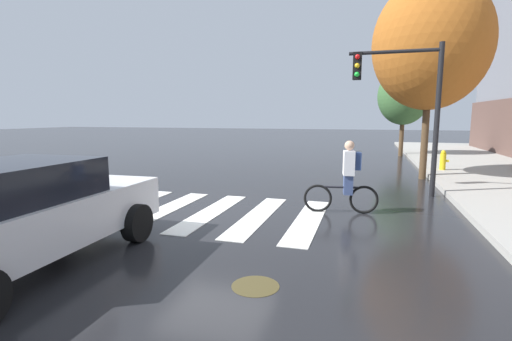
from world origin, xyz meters
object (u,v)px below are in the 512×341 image
(street_tree_near, at_px, (431,44))
(manhole_cover, at_px, (255,286))
(sedan_near, at_px, (19,214))
(fire_hydrant, at_px, (443,160))
(cyclist, at_px, (347,177))
(street_tree_mid, at_px, (404,96))
(traffic_light_near, at_px, (406,94))

(street_tree_near, bearing_deg, manhole_cover, -108.39)
(manhole_cover, distance_m, sedan_near, 3.60)
(sedan_near, xyz_separation_m, fire_hydrant, (7.71, 11.96, -0.29))
(cyclist, distance_m, street_tree_mid, 14.31)
(street_tree_near, xyz_separation_m, street_tree_mid, (-0.10, 8.19, -1.31))
(fire_hydrant, bearing_deg, street_tree_mid, 98.97)
(fire_hydrant, bearing_deg, traffic_light_near, -111.87)
(fire_hydrant, distance_m, street_tree_near, 4.56)
(manhole_cover, height_order, sedan_near, sedan_near)
(manhole_cover, relative_size, street_tree_near, 0.09)
(street_tree_mid, bearing_deg, fire_hydrant, -81.03)
(street_tree_mid, bearing_deg, traffic_light_near, -94.44)
(sedan_near, xyz_separation_m, cyclist, (4.40, 4.64, 0.02))
(traffic_light_near, bearing_deg, fire_hydrant, 68.13)
(fire_hydrant, bearing_deg, street_tree_near, -120.16)
(manhole_cover, height_order, traffic_light_near, traffic_light_near)
(cyclist, xyz_separation_m, street_tree_near, (2.37, 5.71, 3.85))
(sedan_near, relative_size, fire_hydrant, 5.96)
(manhole_cover, xyz_separation_m, fire_hydrant, (4.24, 11.53, 0.53))
(fire_hydrant, height_order, street_tree_near, street_tree_near)
(traffic_light_near, xyz_separation_m, street_tree_near, (0.99, 3.18, 1.84))
(cyclist, bearing_deg, sedan_near, -133.52)
(fire_hydrant, relative_size, street_tree_near, 0.11)
(cyclist, relative_size, street_tree_mid, 0.34)
(traffic_light_near, distance_m, street_tree_mid, 11.42)
(street_tree_near, bearing_deg, cyclist, -112.56)
(sedan_near, distance_m, traffic_light_near, 9.44)
(street_tree_near, relative_size, street_tree_mid, 1.39)
(sedan_near, relative_size, street_tree_mid, 0.93)
(sedan_near, bearing_deg, fire_hydrant, 57.18)
(sedan_near, xyz_separation_m, street_tree_mid, (6.67, 18.54, 2.56))
(sedan_near, distance_m, fire_hydrant, 14.23)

